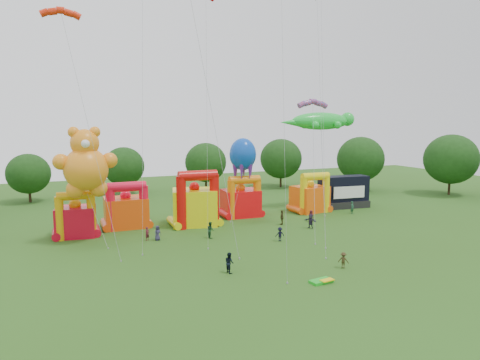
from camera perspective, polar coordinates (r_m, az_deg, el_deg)
name	(u,v)px	position (r m, az deg, el deg)	size (l,w,h in m)	color
ground	(320,295)	(35.88, 10.60, -14.87)	(160.00, 160.00, 0.00)	#2A5116
tree_ring	(305,218)	(33.88, 8.68, -5.06)	(119.94, 122.00, 12.07)	#352314
bouncy_castle_0	(76,219)	(55.08, -21.05, -4.86)	(4.89, 4.12, 5.70)	red
bouncy_castle_1	(126,210)	(57.86, -14.92, -3.85)	(5.38, 4.33, 6.19)	#E8450C
bouncy_castle_2	(195,204)	(57.29, -5.99, -3.24)	(6.63, 5.78, 7.53)	yellow
bouncy_castle_3	(241,201)	(62.41, 0.16, -2.76)	(5.34, 4.36, 6.15)	red
bouncy_castle_4	(311,197)	(66.55, 9.40, -2.19)	(5.75, 4.98, 6.20)	#FB580D
stage_trailer	(344,192)	(70.91, 13.64, -1.59)	(8.22, 3.64, 5.15)	black
teddy_bear_kite	(88,176)	(50.90, -19.60, 0.54)	(6.94, 6.23, 13.32)	orange
gecko_kite	(322,154)	(67.40, 10.90, 3.37)	(13.46, 8.64, 15.37)	green
octopus_kite	(240,173)	(60.49, 0.05, 0.95)	(4.89, 4.50, 11.56)	#0C43B7
parafoil_kites	(205,145)	(46.02, -4.64, 4.69)	(33.57, 10.63, 27.79)	red
diamond_kites	(252,92)	(45.44, 1.57, 11.69)	(21.50, 19.20, 39.46)	#D7420A
folded_kite_bundle	(322,281)	(38.44, 10.86, -13.09)	(2.12, 1.31, 0.31)	green
spectator_0	(158,233)	(51.10, -10.93, -6.95)	(0.86, 0.56, 1.76)	#2F2B48
spectator_1	(147,234)	(51.29, -12.26, -7.02)	(0.59, 0.39, 1.61)	#501720
spectator_2	(210,230)	(51.30, -3.97, -6.65)	(0.95, 0.74, 1.96)	#194020
spectator_3	(280,234)	(50.06, 5.33, -7.21)	(1.07, 0.61, 1.65)	black
spectator_4	(282,217)	(57.90, 5.61, -4.99)	(1.16, 0.48, 1.98)	#3D3518
spectator_5	(311,221)	(56.48, 9.39, -5.43)	(1.76, 0.56, 1.89)	#272238
spectator_6	(311,216)	(60.17, 9.44, -4.75)	(0.79, 0.51, 1.62)	#4E161F
spectator_7	(352,208)	(66.59, 14.74, -3.57)	(0.69, 0.45, 1.89)	#1D4832
spectator_8	(229,263)	(39.84, -1.43, -10.94)	(0.93, 0.72, 1.91)	black
spectator_9	(343,260)	(42.20, 13.62, -10.35)	(1.00, 0.57, 1.54)	#372D16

